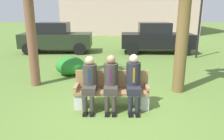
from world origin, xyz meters
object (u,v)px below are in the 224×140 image
at_px(park_bench, 112,91).
at_px(seated_man_middle, 111,80).
at_px(seated_man_left, 90,80).
at_px(shrub_near_bench, 70,66).
at_px(parked_car_far, 156,38).
at_px(street_lamp, 200,16).
at_px(seated_man_right, 133,80).
at_px(parked_car_near, 56,38).

xyz_separation_m(park_bench, seated_man_middle, (-0.01, -0.12, 0.32)).
xyz_separation_m(seated_man_left, shrub_near_bench, (-1.09, 2.88, -0.38)).
bearing_deg(parked_car_far, park_bench, -107.52).
height_order(seated_man_middle, street_lamp, street_lamp).
bearing_deg(seated_man_left, seated_man_right, 0.26).
height_order(park_bench, seated_man_left, seated_man_left).
bearing_deg(park_bench, seated_man_middle, -96.18).
distance_m(seated_man_right, street_lamp, 7.14).
height_order(seated_man_left, parked_car_near, parked_car_near).
bearing_deg(parked_car_near, seated_man_middle, -65.45).
bearing_deg(parked_car_far, shrub_near_bench, -131.17).
bearing_deg(seated_man_middle, seated_man_left, -179.71).
relative_size(seated_man_left, street_lamp, 0.39).
height_order(park_bench, shrub_near_bench, park_bench).
relative_size(park_bench, street_lamp, 0.54).
distance_m(seated_man_right, parked_car_near, 8.26).
relative_size(park_bench, shrub_near_bench, 1.66).
bearing_deg(seated_man_right, seated_man_middle, -179.78).
bearing_deg(parked_car_near, street_lamp, -9.66).
distance_m(seated_man_left, seated_man_right, 1.04).
xyz_separation_m(park_bench, shrub_near_bench, (-1.61, 2.76, -0.08)).
xyz_separation_m(parked_car_near, street_lamp, (7.47, -1.27, 1.21)).
bearing_deg(park_bench, street_lamp, 55.07).
relative_size(seated_man_middle, street_lamp, 0.40).
distance_m(park_bench, seated_man_left, 0.61).
bearing_deg(parked_car_near, seated_man_right, -62.08).
xyz_separation_m(seated_man_left, parked_car_far, (2.79, 7.33, 0.12)).
bearing_deg(seated_man_left, parked_car_far, 69.15).
xyz_separation_m(park_bench, street_lamp, (4.12, 5.90, 1.63)).
bearing_deg(park_bench, seated_man_left, -166.35).
distance_m(shrub_near_bench, parked_car_far, 5.92).
bearing_deg(shrub_near_bench, park_bench, -59.71).
bearing_deg(seated_man_left, parked_car_near, 111.19).
distance_m(seated_man_right, shrub_near_bench, 3.60).
bearing_deg(seated_man_middle, parked_car_near, 114.55).
height_order(seated_man_right, street_lamp, street_lamp).
height_order(seated_man_middle, parked_car_near, parked_car_near).
relative_size(seated_man_right, parked_car_far, 0.34).
xyz_separation_m(park_bench, parked_car_near, (-3.35, 7.17, 0.42)).
height_order(seated_man_right, parked_car_near, parked_car_near).
distance_m(park_bench, seated_man_middle, 0.34).
height_order(parked_car_near, street_lamp, street_lamp).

